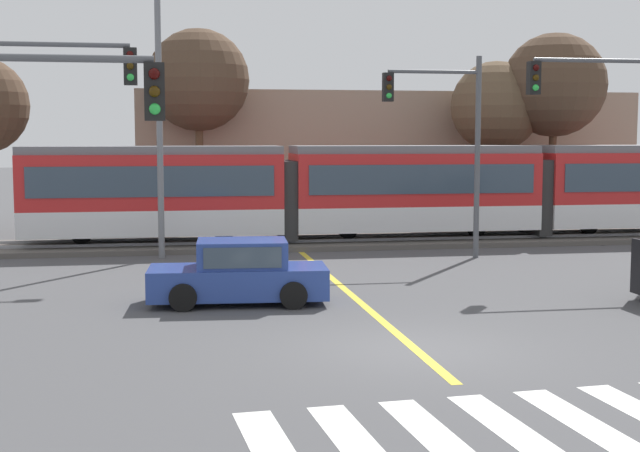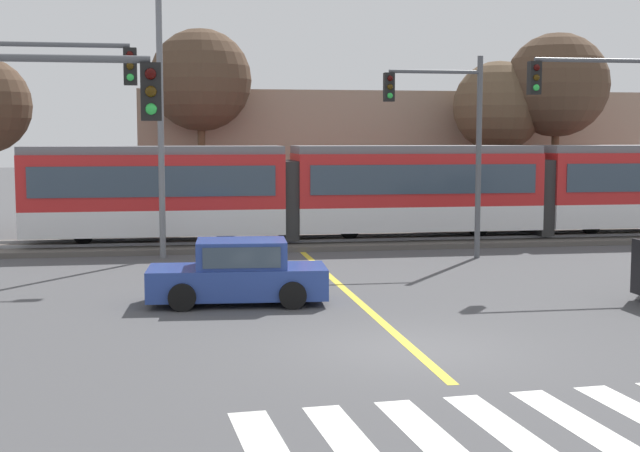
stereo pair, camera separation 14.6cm
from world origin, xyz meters
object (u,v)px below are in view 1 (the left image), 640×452
light_rail_tram (413,188)px  bare_tree_far_east (554,86)px  bare_tree_west (198,81)px  traffic_light_mid_right (620,124)px  traffic_light_near_left (9,151)px  street_lamp_centre (166,87)px  traffic_light_far_right (448,128)px  sedan_crossing (239,274)px  bare_tree_east (496,107)px  traffic_light_mid_left (20,119)px

light_rail_tram → bare_tree_far_east: bare_tree_far_east is taller
bare_tree_west → bare_tree_far_east: size_ratio=1.01×
traffic_light_mid_right → bare_tree_west: size_ratio=0.77×
traffic_light_near_left → street_lamp_centre: size_ratio=0.59×
traffic_light_far_right → traffic_light_near_left: bearing=-130.5°
sedan_crossing → traffic_light_mid_right: bearing=12.4°
light_rail_tram → bare_tree_east: bare_tree_east is taller
street_lamp_centre → bare_tree_west: (1.35, 8.08, 0.69)m
sedan_crossing → street_lamp_centre: size_ratio=0.44×
traffic_light_mid_right → bare_tree_west: bare_tree_west is taller
light_rail_tram → traffic_light_near_left: 21.01m
sedan_crossing → bare_tree_west: 17.26m
traffic_light_mid_right → bare_tree_east: (1.34, 13.09, 0.89)m
bare_tree_west → traffic_light_far_right: bearing=-52.2°
traffic_light_mid_left → bare_tree_far_east: 23.68m
street_lamp_centre → traffic_light_far_right: bearing=-10.4°
traffic_light_near_left → traffic_light_far_right: (11.32, 13.27, 0.48)m
traffic_light_mid_left → street_lamp_centre: (3.49, 6.73, 1.16)m
bare_tree_far_east → traffic_light_near_left: bearing=-131.1°
traffic_light_mid_right → bare_tree_west: 17.99m
sedan_crossing → traffic_light_mid_left: bearing=163.2°
traffic_light_mid_right → street_lamp_centre: bearing=155.0°
traffic_light_far_right → bare_tree_east: bearing=60.5°
light_rail_tram → traffic_light_mid_left: size_ratio=4.21×
street_lamp_centre → bare_tree_far_east: bearing=21.6°
light_rail_tram → traffic_light_far_right: 4.80m
traffic_light_mid_left → bare_tree_west: bare_tree_west is taller
traffic_light_mid_right → traffic_light_mid_left: traffic_light_mid_left is taller
traffic_light_near_left → bare_tree_east: bearing=53.6°
street_lamp_centre → bare_tree_west: 8.22m
traffic_light_mid_left → bare_tree_east: 22.33m
traffic_light_near_left → bare_tree_west: (3.78, 22.97, 2.49)m
traffic_light_mid_right → bare_tree_far_east: size_ratio=0.78×
sedan_crossing → traffic_light_mid_left: size_ratio=0.65×
sedan_crossing → street_lamp_centre: street_lamp_centre is taller
traffic_light_far_right → traffic_light_mid_right: size_ratio=1.01×
traffic_light_mid_right → traffic_light_near_left: bearing=-148.9°
traffic_light_near_left → traffic_light_mid_left: bearing=97.5°
traffic_light_mid_left → traffic_light_far_right: bearing=22.4°
traffic_light_near_left → traffic_light_mid_left: (-1.07, 8.17, 0.64)m
light_rail_tram → traffic_light_mid_right: size_ratio=4.33×
light_rail_tram → traffic_light_far_right: traffic_light_far_right is taller
street_lamp_centre → bare_tree_east: 15.68m
traffic_light_mid_left → bare_tree_west: size_ratio=0.80×
street_lamp_centre → sedan_crossing: bearing=-79.0°
traffic_light_mid_right → traffic_light_far_right: bearing=131.0°
light_rail_tram → bare_tree_east: (4.91, 4.58, 3.14)m
traffic_light_near_left → traffic_light_mid_left: 8.26m
sedan_crossing → traffic_light_near_left: 8.33m
traffic_light_mid_left → bare_tree_far_east: (19.64, 13.12, 1.69)m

